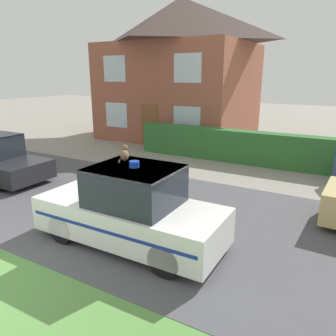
% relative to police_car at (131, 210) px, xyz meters
% --- Properties ---
extents(road_strip, '(28.00, 6.34, 0.01)m').
position_rel_police_car_xyz_m(road_strip, '(-1.43, 1.57, -0.78)').
color(road_strip, '#4C4C51').
rests_on(road_strip, ground).
extents(garden_hedge, '(9.36, 0.67, 1.33)m').
position_rel_police_car_xyz_m(garden_hedge, '(-0.05, 7.81, -0.12)').
color(garden_hedge, '#2D662D').
rests_on(garden_hedge, ground).
extents(police_car, '(4.15, 1.69, 1.86)m').
position_rel_police_car_xyz_m(police_car, '(0.00, 0.00, 0.00)').
color(police_car, black).
rests_on(police_car, road_strip).
extents(cat, '(0.28, 0.38, 0.32)m').
position_rel_police_car_xyz_m(cat, '(-0.09, -0.04, 1.22)').
color(cat, brown).
rests_on(cat, police_car).
extents(house_left, '(8.04, 6.92, 7.56)m').
position_rel_police_car_xyz_m(house_left, '(-5.19, 12.01, 3.08)').
color(house_left, '#93513D').
rests_on(house_left, ground).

